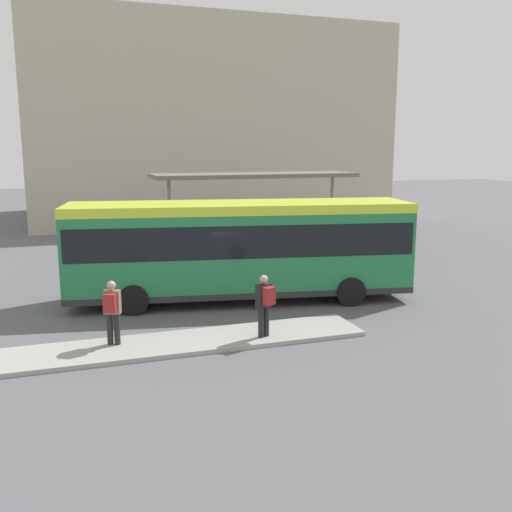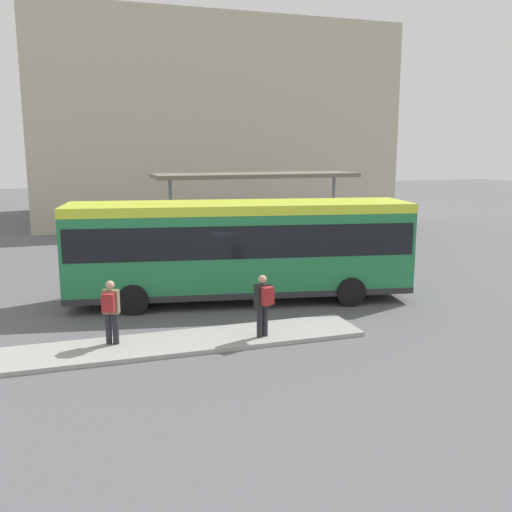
# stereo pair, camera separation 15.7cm
# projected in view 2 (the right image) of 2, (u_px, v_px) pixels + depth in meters

# --- Properties ---
(ground_plane) EXTENTS (120.00, 120.00, 0.00)m
(ground_plane) POSITION_uv_depth(u_px,v_px,m) (240.00, 300.00, 19.15)
(ground_plane) COLOR #5B5B60
(curb_island) EXTENTS (9.73, 1.80, 0.12)m
(curb_island) POSITION_uv_depth(u_px,v_px,m) (181.00, 343.00, 14.79)
(curb_island) COLOR #9E9E99
(curb_island) RESTS_ON ground_plane
(city_bus) EXTENTS (11.40, 4.45, 3.28)m
(city_bus) POSITION_uv_depth(u_px,v_px,m) (240.00, 244.00, 18.80)
(city_bus) COLOR #237A47
(city_bus) RESTS_ON ground_plane
(pedestrian_waiting) EXTENTS (0.48, 0.52, 1.67)m
(pedestrian_waiting) POSITION_uv_depth(u_px,v_px,m) (263.00, 302.00, 14.88)
(pedestrian_waiting) COLOR #232328
(pedestrian_waiting) RESTS_ON curb_island
(pedestrian_companion) EXTENTS (0.48, 0.52, 1.65)m
(pedestrian_companion) POSITION_uv_depth(u_px,v_px,m) (111.00, 308.00, 14.30)
(pedestrian_companion) COLOR #232328
(pedestrian_companion) RESTS_ON curb_island
(bicycle_green) EXTENTS (0.48, 1.74, 0.75)m
(bicycle_green) POSITION_uv_depth(u_px,v_px,m) (382.00, 256.00, 25.03)
(bicycle_green) COLOR black
(bicycle_green) RESTS_ON ground_plane
(bicycle_red) EXTENTS (0.48, 1.56, 0.68)m
(bicycle_red) POSITION_uv_depth(u_px,v_px,m) (369.00, 254.00, 25.69)
(bicycle_red) COLOR black
(bicycle_red) RESTS_ON ground_plane
(bicycle_white) EXTENTS (0.48, 1.68, 0.73)m
(bicycle_white) POSITION_uv_depth(u_px,v_px,m) (360.00, 250.00, 26.40)
(bicycle_white) COLOR black
(bicycle_white) RESTS_ON ground_plane
(station_shelter) EXTENTS (9.11, 2.66, 3.92)m
(station_shelter) POSITION_uv_depth(u_px,v_px,m) (256.00, 177.00, 25.48)
(station_shelter) COLOR #706656
(station_shelter) RESTS_ON ground_plane
(station_building) EXTENTS (24.16, 15.29, 13.28)m
(station_building) POSITION_uv_depth(u_px,v_px,m) (202.00, 126.00, 42.79)
(station_building) COLOR #BCB29E
(station_building) RESTS_ON ground_plane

